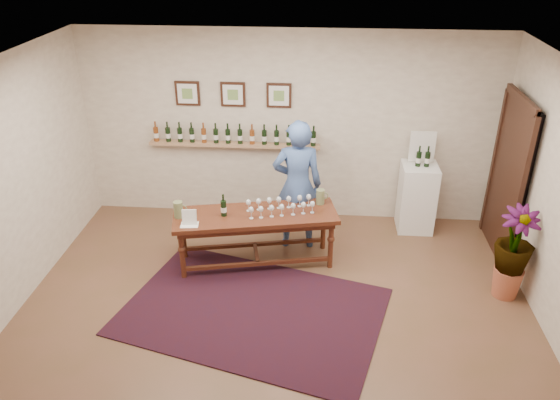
# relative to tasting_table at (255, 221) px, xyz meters

# --- Properties ---
(ground) EXTENTS (6.00, 6.00, 0.00)m
(ground) POSITION_rel_tasting_table_xyz_m (0.34, -1.10, -0.63)
(ground) COLOR brown
(ground) RESTS_ON ground
(room_shell) EXTENTS (6.00, 6.00, 6.00)m
(room_shell) POSITION_rel_tasting_table_xyz_m (2.45, 0.76, 0.49)
(room_shell) COLOR beige
(room_shell) RESTS_ON ground
(rug) EXTENTS (3.34, 2.66, 0.02)m
(rug) POSITION_rel_tasting_table_xyz_m (0.08, -1.03, -0.62)
(rug) COLOR #42100B
(rug) RESTS_ON ground
(tasting_table) EXTENTS (2.17, 1.08, 0.74)m
(tasting_table) POSITION_rel_tasting_table_xyz_m (0.00, 0.00, 0.00)
(tasting_table) COLOR #431610
(tasting_table) RESTS_ON ground
(table_glasses) EXTENTS (1.26, 0.62, 0.17)m
(table_glasses) POSITION_rel_tasting_table_xyz_m (0.32, 0.08, 0.20)
(table_glasses) COLOR silver
(table_glasses) RESTS_ON tasting_table
(table_bottles) EXTENTS (0.29, 0.21, 0.28)m
(table_bottles) POSITION_rel_tasting_table_xyz_m (-0.40, -0.05, 0.25)
(table_bottles) COLOR black
(table_bottles) RESTS_ON tasting_table
(pitcher_left) EXTENTS (0.17, 0.17, 0.21)m
(pitcher_left) POSITION_rel_tasting_table_xyz_m (-0.95, -0.17, 0.22)
(pitcher_left) COLOR olive
(pitcher_left) RESTS_ON tasting_table
(pitcher_right) EXTENTS (0.14, 0.14, 0.20)m
(pitcher_right) POSITION_rel_tasting_table_xyz_m (0.82, 0.34, 0.21)
(pitcher_right) COLOR olive
(pitcher_right) RESTS_ON tasting_table
(menu_card) EXTENTS (0.23, 0.18, 0.20)m
(menu_card) POSITION_rel_tasting_table_xyz_m (-0.77, -0.33, 0.21)
(menu_card) COLOR silver
(menu_card) RESTS_ON tasting_table
(display_pedestal) EXTENTS (0.50, 0.50, 1.00)m
(display_pedestal) POSITION_rel_tasting_table_xyz_m (2.21, 1.10, -0.13)
(display_pedestal) COLOR white
(display_pedestal) RESTS_ON ground
(pedestal_bottles) EXTENTS (0.27, 0.07, 0.26)m
(pedestal_bottles) POSITION_rel_tasting_table_xyz_m (2.22, 1.09, 0.50)
(pedestal_bottles) COLOR black
(pedestal_bottles) RESTS_ON display_pedestal
(info_sign) EXTENTS (0.36, 0.02, 0.49)m
(info_sign) POSITION_rel_tasting_table_xyz_m (2.22, 1.22, 0.61)
(info_sign) COLOR silver
(info_sign) RESTS_ON display_pedestal
(potted_plant) EXTENTS (0.55, 0.55, 1.02)m
(potted_plant) POSITION_rel_tasting_table_xyz_m (3.09, -0.46, -0.03)
(potted_plant) COLOR #AB5539
(potted_plant) RESTS_ON ground
(person) EXTENTS (0.70, 0.49, 1.82)m
(person) POSITION_rel_tasting_table_xyz_m (0.51, 0.51, 0.29)
(person) COLOR #3D5992
(person) RESTS_ON ground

